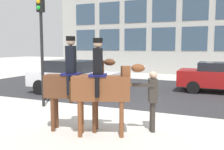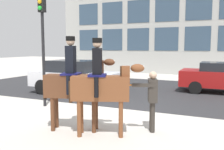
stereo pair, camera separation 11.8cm
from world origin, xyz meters
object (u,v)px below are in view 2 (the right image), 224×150
object	(u,v)px
pedestrian_bystander	(152,97)
street_car_near_lane	(75,76)
mounted_horse_companion	(102,85)
mounted_horse_lead	(75,83)
traffic_light	(42,31)

from	to	relation	value
pedestrian_bystander	street_car_near_lane	xyz separation A→B (m)	(-4.83, 3.80, -0.10)
mounted_horse_companion	pedestrian_bystander	bearing A→B (deg)	14.42
mounted_horse_lead	mounted_horse_companion	bearing A→B (deg)	-22.43
pedestrian_bystander	traffic_light	world-z (taller)	traffic_light
mounted_horse_lead	pedestrian_bystander	distance (m)	2.06
mounted_horse_lead	street_car_near_lane	size ratio (longest dim) A/B	0.59
mounted_horse_lead	pedestrian_bystander	world-z (taller)	mounted_horse_lead
mounted_horse_companion	traffic_light	world-z (taller)	traffic_light
mounted_horse_companion	pedestrian_bystander	xyz separation A→B (m)	(1.08, 0.79, -0.34)
pedestrian_bystander	traffic_light	distance (m)	4.98
mounted_horse_lead	pedestrian_bystander	size ratio (longest dim) A/B	1.57
traffic_light	mounted_horse_companion	bearing A→B (deg)	-29.42
mounted_horse_companion	street_car_near_lane	xyz separation A→B (m)	(-3.75, 4.59, -0.44)
street_car_near_lane	traffic_light	distance (m)	3.35
pedestrian_bystander	street_car_near_lane	distance (m)	6.15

